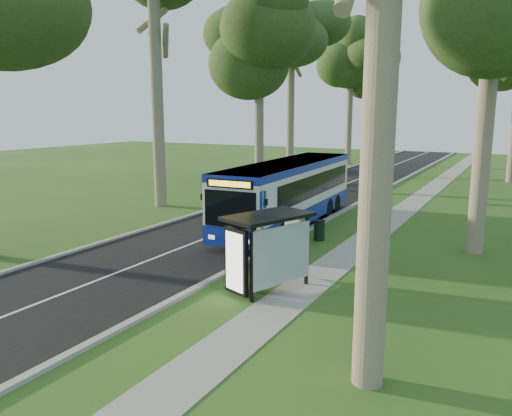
{
  "coord_description": "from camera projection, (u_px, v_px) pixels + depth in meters",
  "views": [
    {
      "loc": [
        9.09,
        -15.73,
        5.7
      ],
      "look_at": [
        -1.05,
        2.9,
        1.6
      ],
      "focal_mm": 35.0,
      "sensor_mm": 36.0,
      "label": 1
    }
  ],
  "objects": [
    {
      "name": "ground",
      "position": [
        244.0,
        265.0,
        18.91
      ],
      "size": [
        120.0,
        120.0,
        0.0
      ],
      "primitive_type": "plane",
      "color": "#2B5019",
      "rests_on": "ground"
    },
    {
      "name": "road",
      "position": [
        277.0,
        211.0,
        29.18
      ],
      "size": [
        7.0,
        100.0,
        0.02
      ],
      "primitive_type": "cube",
      "color": "black",
      "rests_on": "ground"
    },
    {
      "name": "kerb_east",
      "position": [
        334.0,
        216.0,
        27.52
      ],
      "size": [
        0.25,
        100.0,
        0.12
      ],
      "primitive_type": "cube",
      "color": "#9E9B93",
      "rests_on": "ground"
    },
    {
      "name": "kerb_west",
      "position": [
        226.0,
        205.0,
        30.81
      ],
      "size": [
        0.25,
        100.0,
        0.12
      ],
      "primitive_type": "cube",
      "color": "#9E9B93",
      "rests_on": "ground"
    },
    {
      "name": "centre_line",
      "position": [
        277.0,
        210.0,
        29.17
      ],
      "size": [
        0.12,
        100.0,
        0.0
      ],
      "primitive_type": "cube",
      "color": "white",
      "rests_on": "road"
    },
    {
      "name": "footpath",
      "position": [
        389.0,
        222.0,
        26.12
      ],
      "size": [
        1.5,
        100.0,
        0.02
      ],
      "primitive_type": "cube",
      "color": "gray",
      "rests_on": "ground"
    },
    {
      "name": "bus",
      "position": [
        289.0,
        193.0,
        25.02
      ],
      "size": [
        3.14,
        12.37,
        3.25
      ],
      "rotation": [
        0.0,
        0.0,
        0.05
      ],
      "color": "white",
      "rests_on": "ground"
    },
    {
      "name": "bus_stop_sign",
      "position": [
        263.0,
        217.0,
        19.27
      ],
      "size": [
        0.13,
        0.38,
        2.75
      ],
      "rotation": [
        0.0,
        0.0,
        -0.22
      ],
      "color": "gray",
      "rests_on": "ground"
    },
    {
      "name": "bus_shelter",
      "position": [
        266.0,
        240.0,
        15.66
      ],
      "size": [
        2.45,
        3.24,
        2.47
      ],
      "rotation": [
        0.0,
        0.0,
        -0.35
      ],
      "color": "black",
      "rests_on": "ground"
    },
    {
      "name": "litter_bin",
      "position": [
        319.0,
        230.0,
        22.44
      ],
      "size": [
        0.52,
        0.52,
        0.91
      ],
      "rotation": [
        0.0,
        0.0,
        0.34
      ],
      "color": "black",
      "rests_on": "ground"
    },
    {
      "name": "car_white",
      "position": [
        282.0,
        173.0,
        40.43
      ],
      "size": [
        3.34,
        5.1,
        1.61
      ],
      "primitive_type": "imported",
      "rotation": [
        0.0,
        0.0,
        0.33
      ],
      "color": "silver",
      "rests_on": "ground"
    },
    {
      "name": "car_silver",
      "position": [
        317.0,
        164.0,
        48.1
      ],
      "size": [
        2.97,
        5.1,
        1.59
      ],
      "primitive_type": "imported",
      "rotation": [
        0.0,
        0.0,
        -0.29
      ],
      "color": "#9B9EA2",
      "rests_on": "ground"
    },
    {
      "name": "tree_west_c",
      "position": [
        259.0,
        33.0,
        36.5
      ],
      "size": [
        5.2,
        5.2,
        15.39
      ],
      "color": "#7A6B56",
      "rests_on": "ground"
    },
    {
      "name": "tree_west_d",
      "position": [
        291.0,
        38.0,
        45.87
      ],
      "size": [
        5.2,
        5.2,
        16.74
      ],
      "color": "#7A6B56",
      "rests_on": "ground"
    },
    {
      "name": "tree_west_e",
      "position": [
        351.0,
        62.0,
        53.6
      ],
      "size": [
        5.2,
        5.2,
        14.74
      ],
      "color": "#7A6B56",
      "rests_on": "ground"
    },
    {
      "name": "tree_east_c",
      "position": [
        496.0,
        26.0,
        29.22
      ],
      "size": [
        5.2,
        5.2,
        14.35
      ],
      "color": "#7A6B56",
      "rests_on": "ground"
    }
  ]
}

